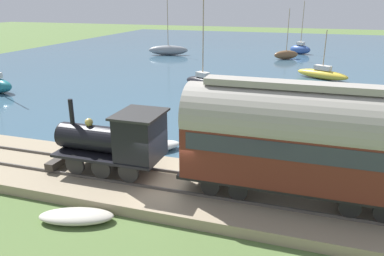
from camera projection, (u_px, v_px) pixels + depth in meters
name	position (u px, v px, depth m)	size (l,w,h in m)	color
ground_plane	(172.00, 193.00, 16.03)	(200.00, 200.00, 0.00)	#516B38
harbor_water	(276.00, 56.00, 54.69)	(80.00, 80.00, 0.01)	#38566B
rail_embankment	(174.00, 187.00, 16.15)	(4.95, 56.00, 0.56)	gray
steam_locomotive	(118.00, 139.00, 16.27)	(2.25, 5.31, 3.17)	black
passenger_coach	(298.00, 138.00, 13.79)	(2.44, 8.88, 4.57)	black
sailboat_blue	(300.00, 49.00, 56.29)	(2.78, 3.59, 7.56)	#335199
sailboat_yellow	(322.00, 74.00, 38.73)	(3.73, 5.53, 4.95)	gold
sailboat_brown	(286.00, 54.00, 51.35)	(2.68, 3.52, 6.67)	brown
sailboat_gray	(168.00, 50.00, 55.10)	(2.86, 5.94, 7.75)	gray
sailboat_black	(203.00, 81.00, 34.79)	(2.88, 4.17, 8.40)	black
rowboat_off_pier	(158.00, 146.00, 20.43)	(2.44, 2.54, 0.51)	silver
rowboat_near_shore	(238.00, 125.00, 23.95)	(1.91, 2.21, 0.42)	#B7B2A3
rowboat_mid_harbor	(145.00, 122.00, 24.66)	(2.02, 1.84, 0.37)	beige
beached_dinghy	(76.00, 216.00, 13.95)	(1.88, 3.00, 0.44)	#B7B2A3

